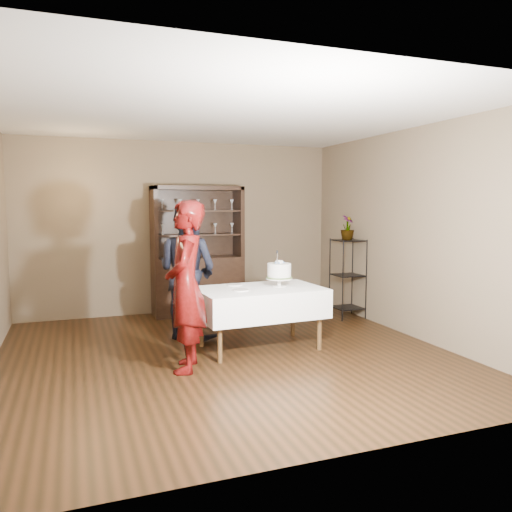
{
  "coord_description": "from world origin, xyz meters",
  "views": [
    {
      "loc": [
        -1.63,
        -5.36,
        1.73
      ],
      "look_at": [
        0.39,
        0.1,
        1.12
      ],
      "focal_mm": 35.0,
      "sensor_mm": 36.0,
      "label": 1
    }
  ],
  "objects_px": {
    "plant_etagere": "(348,275)",
    "cake": "(279,272)",
    "man": "(187,271)",
    "potted_plant": "(347,228)",
    "china_hutch": "(198,272)",
    "woman": "(186,286)",
    "cake_table": "(260,302)"
  },
  "relations": [
    {
      "from": "plant_etagere",
      "to": "cake",
      "type": "bearing_deg",
      "value": -146.3
    },
    {
      "from": "plant_etagere",
      "to": "man",
      "type": "xyz_separation_m",
      "value": [
        -2.54,
        -0.3,
        0.22
      ]
    },
    {
      "from": "man",
      "to": "potted_plant",
      "type": "distance_m",
      "value": 2.58
    },
    {
      "from": "plant_etagere",
      "to": "cake",
      "type": "height_order",
      "value": "plant_etagere"
    },
    {
      "from": "china_hutch",
      "to": "woman",
      "type": "height_order",
      "value": "china_hutch"
    },
    {
      "from": "china_hutch",
      "to": "man",
      "type": "bearing_deg",
      "value": -108.87
    },
    {
      "from": "china_hutch",
      "to": "cake_table",
      "type": "height_order",
      "value": "china_hutch"
    },
    {
      "from": "cake_table",
      "to": "china_hutch",
      "type": "bearing_deg",
      "value": 96.43
    },
    {
      "from": "plant_etagere",
      "to": "china_hutch",
      "type": "bearing_deg",
      "value": 153.17
    },
    {
      "from": "china_hutch",
      "to": "man",
      "type": "distance_m",
      "value": 1.45
    },
    {
      "from": "china_hutch",
      "to": "plant_etagere",
      "type": "distance_m",
      "value": 2.33
    },
    {
      "from": "plant_etagere",
      "to": "cake_table",
      "type": "distance_m",
      "value": 2.14
    },
    {
      "from": "cake_table",
      "to": "cake",
      "type": "xyz_separation_m",
      "value": [
        0.26,
        0.03,
        0.35
      ]
    },
    {
      "from": "cake_table",
      "to": "man",
      "type": "bearing_deg",
      "value": 132.2
    },
    {
      "from": "woman",
      "to": "potted_plant",
      "type": "distance_m",
      "value": 3.23
    },
    {
      "from": "plant_etagere",
      "to": "potted_plant",
      "type": "height_order",
      "value": "potted_plant"
    },
    {
      "from": "cake",
      "to": "plant_etagere",
      "type": "bearing_deg",
      "value": 33.7
    },
    {
      "from": "woman",
      "to": "man",
      "type": "xyz_separation_m",
      "value": [
        0.29,
        1.24,
        -0.01
      ]
    },
    {
      "from": "china_hutch",
      "to": "cake",
      "type": "bearing_deg",
      "value": -76.53
    },
    {
      "from": "cake_table",
      "to": "plant_etagere",
      "type": "bearing_deg",
      "value": 30.41
    },
    {
      "from": "cake",
      "to": "china_hutch",
      "type": "bearing_deg",
      "value": 103.47
    },
    {
      "from": "woman",
      "to": "potted_plant",
      "type": "relative_size",
      "value": 4.78
    },
    {
      "from": "cake_table",
      "to": "cake",
      "type": "height_order",
      "value": "cake"
    },
    {
      "from": "woman",
      "to": "cake",
      "type": "xyz_separation_m",
      "value": [
        1.25,
        0.5,
        0.02
      ]
    },
    {
      "from": "cake_table",
      "to": "woman",
      "type": "xyz_separation_m",
      "value": [
        -0.99,
        -0.47,
        0.33
      ]
    },
    {
      "from": "china_hutch",
      "to": "plant_etagere",
      "type": "bearing_deg",
      "value": -26.83
    },
    {
      "from": "cake_table",
      "to": "potted_plant",
      "type": "relative_size",
      "value": 4.08
    },
    {
      "from": "potted_plant",
      "to": "plant_etagere",
      "type": "bearing_deg",
      "value": 22.78
    },
    {
      "from": "man",
      "to": "cake",
      "type": "bearing_deg",
      "value": -168.07
    },
    {
      "from": "woman",
      "to": "cake",
      "type": "distance_m",
      "value": 1.35
    },
    {
      "from": "woman",
      "to": "cake",
      "type": "bearing_deg",
      "value": 128.73
    },
    {
      "from": "man",
      "to": "cake",
      "type": "xyz_separation_m",
      "value": [
        0.97,
        -0.75,
        0.04
      ]
    }
  ]
}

